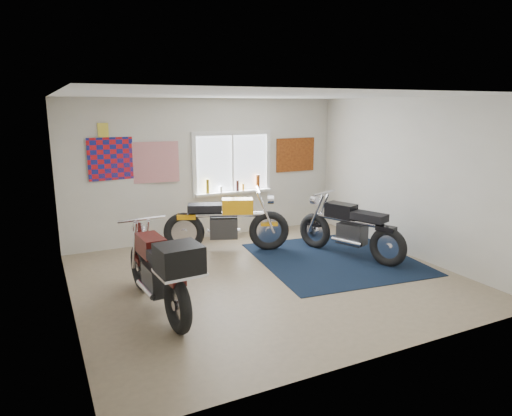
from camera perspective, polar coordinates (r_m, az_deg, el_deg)
name	(u,v)px	position (r m, az deg, el deg)	size (l,w,h in m)	color
ground	(267,278)	(7.01, 1.36, -8.72)	(5.50, 5.50, 0.00)	#9E896B
room_shell	(267,171)	(6.60, 1.43, 4.67)	(5.50, 5.50, 5.50)	white
navy_rug	(335,259)	(7.95, 9.83, -6.26)	(2.50, 2.60, 0.01)	black
window_assembly	(232,167)	(9.06, -2.97, 5.10)	(1.66, 0.17, 1.26)	white
oil_bottles	(239,184)	(9.09, -2.20, 2.96)	(1.16, 0.09, 0.30)	olive
flag_display	(103,130)	(8.36, -18.58, 9.22)	(1.60, 0.10, 1.17)	red
triumph_poster	(295,155)	(9.70, 4.94, 6.65)	(0.90, 0.03, 0.70)	#A54C14
yellow_triumph	(226,224)	(8.15, -3.75, -2.01)	(2.14, 1.00, 1.13)	black
black_chrome_bike	(350,230)	(8.00, 11.66, -2.71)	(0.94, 2.01, 1.08)	black
maroon_tourer	(161,271)	(5.79, -11.83, -7.70)	(0.67, 2.15, 1.09)	black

